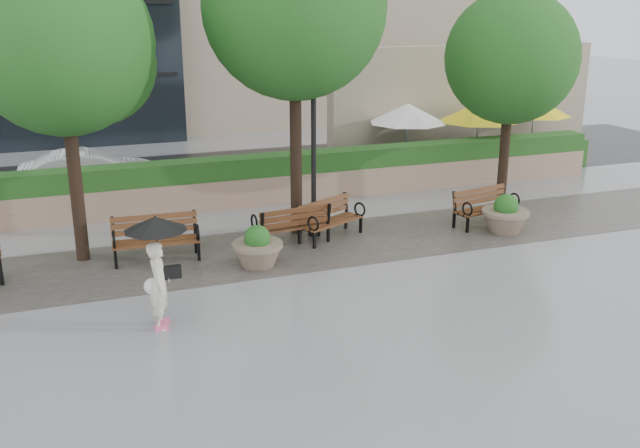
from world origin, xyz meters
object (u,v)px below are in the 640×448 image
object	(u,v)px
bench_3	(331,227)
bench_1	(157,248)
planter_right	(505,217)
pedestrian	(158,261)
car_right	(90,172)
lamppost	(314,153)
bench_4	(484,215)
bench_2	(292,233)
planter_left	(258,250)

from	to	relation	value
bench_3	bench_1	bearing A→B (deg)	155.77
planter_right	pedestrian	bearing A→B (deg)	-164.39
planter_right	car_right	size ratio (longest dim) A/B	0.29
lamppost	car_right	xyz separation A→B (m)	(-4.80, 5.99, -1.38)
bench_1	lamppost	xyz separation A→B (m)	(3.81, 0.48, 1.74)
bench_4	lamppost	bearing A→B (deg)	158.52
bench_2	planter_right	size ratio (longest dim) A/B	1.60
bench_4	lamppost	xyz separation A→B (m)	(-4.33, 0.71, 1.75)
bench_3	bench_4	bearing A→B (deg)	-31.06
bench_1	pedestrian	distance (m)	3.48
pedestrian	bench_1	bearing A→B (deg)	5.98
bench_4	car_right	distance (m)	11.33
planter_right	planter_left	bearing A→B (deg)	-178.45
bench_3	pedestrian	distance (m)	5.76
bench_1	car_right	size ratio (longest dim) A/B	0.48
bench_3	planter_left	size ratio (longest dim) A/B	1.68
bench_2	planter_left	xyz separation A→B (m)	(-1.12, -1.10, 0.08)
bench_4	planter_right	world-z (taller)	planter_right
planter_right	car_right	world-z (taller)	car_right
bench_2	car_right	size ratio (longest dim) A/B	0.47
pedestrian	bench_2	bearing A→B (deg)	-33.37
lamppost	car_right	bearing A→B (deg)	128.70
planter_right	lamppost	bearing A→B (deg)	162.72
bench_4	bench_3	bearing A→B (deg)	162.76
planter_left	planter_right	xyz separation A→B (m)	(6.31, 0.17, 0.02)
bench_2	lamppost	world-z (taller)	lamppost
bench_4	pedestrian	world-z (taller)	pedestrian
bench_3	car_right	xyz separation A→B (m)	(-5.10, 6.34, 0.37)
bench_1	bench_4	xyz separation A→B (m)	(8.14, -0.24, -0.02)
bench_1	car_right	bearing A→B (deg)	102.37
bench_1	lamppost	world-z (taller)	lamppost
bench_1	planter_left	distance (m)	2.25
bench_2	bench_3	size ratio (longest dim) A/B	1.00
pedestrian	bench_4	bearing A→B (deg)	-57.31
bench_1	bench_4	distance (m)	8.14
bench_2	bench_3	world-z (taller)	bench_2
bench_3	planter_right	distance (m)	4.30
planter_right	bench_3	bearing A→B (deg)	166.03
planter_left	car_right	world-z (taller)	car_right
car_right	planter_left	bearing A→B (deg)	-158.07
car_right	planter_right	bearing A→B (deg)	-127.98
car_right	bench_1	bearing A→B (deg)	-170.76
planter_left	pedestrian	size ratio (longest dim) A/B	0.55
planter_left	bench_2	bearing A→B (deg)	44.47
bench_3	planter_left	world-z (taller)	bench_3
bench_3	planter_left	bearing A→B (deg)	-176.47
planter_right	car_right	distance (m)	11.85
bench_3	lamppost	xyz separation A→B (m)	(-0.30, 0.35, 1.75)
lamppost	pedestrian	bearing A→B (deg)	-137.78
bench_4	pedestrian	size ratio (longest dim) A/B	0.92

